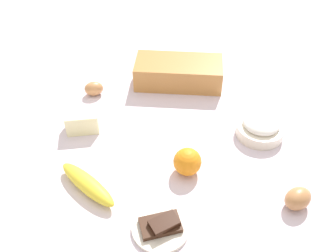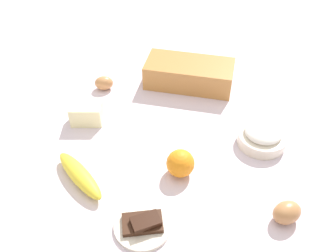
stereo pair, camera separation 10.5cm
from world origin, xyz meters
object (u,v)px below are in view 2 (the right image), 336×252
(loaf_pan, at_px, (189,73))
(butter_block, at_px, (87,113))
(orange_fruit, at_px, (180,163))
(egg_beside_bowl, at_px, (104,83))
(flour_bowl, at_px, (263,136))
(chocolate_plate, at_px, (143,225))
(banana, at_px, (80,175))
(egg_near_butter, at_px, (287,212))

(loaf_pan, relative_size, butter_block, 3.33)
(loaf_pan, bearing_deg, orange_fruit, -83.38)
(butter_block, bearing_deg, egg_beside_bowl, 80.28)
(loaf_pan, xyz_separation_m, orange_fruit, (-0.03, -0.39, -0.01))
(loaf_pan, distance_m, orange_fruit, 0.39)
(loaf_pan, distance_m, butter_block, 0.36)
(flour_bowl, distance_m, chocolate_plate, 0.41)
(loaf_pan, relative_size, banana, 1.58)
(orange_fruit, xyz_separation_m, chocolate_plate, (-0.08, -0.16, -0.03))
(loaf_pan, relative_size, flour_bowl, 2.24)
(egg_near_butter, bearing_deg, egg_beside_bowl, 134.51)
(flour_bowl, xyz_separation_m, orange_fruit, (-0.23, -0.11, 0.01))
(flour_bowl, distance_m, banana, 0.50)
(orange_fruit, bearing_deg, egg_near_butter, -29.56)
(flour_bowl, relative_size, butter_block, 1.49)
(loaf_pan, xyz_separation_m, flour_bowl, (0.19, -0.27, -0.01))
(flour_bowl, height_order, butter_block, flour_bowl)
(butter_block, xyz_separation_m, chocolate_plate, (0.19, -0.36, -0.02))
(banana, xyz_separation_m, egg_near_butter, (0.49, -0.11, 0.01))
(flour_bowl, height_order, chocolate_plate, flour_bowl)
(orange_fruit, bearing_deg, egg_beside_bowl, 124.43)
(flour_bowl, xyz_separation_m, egg_beside_bowl, (-0.47, 0.24, -0.01))
(butter_block, bearing_deg, loaf_pan, 32.14)
(loaf_pan, height_order, flour_bowl, loaf_pan)
(loaf_pan, height_order, chocolate_plate, loaf_pan)
(loaf_pan, bearing_deg, egg_near_butter, -57.05)
(banana, height_order, egg_near_butter, egg_near_butter)
(loaf_pan, xyz_separation_m, egg_near_butter, (0.21, -0.52, -0.02))
(banana, height_order, orange_fruit, orange_fruit)
(orange_fruit, bearing_deg, loaf_pan, 85.33)
(flour_bowl, distance_m, egg_near_butter, 0.25)
(banana, relative_size, egg_near_butter, 2.77)
(butter_block, distance_m, egg_near_butter, 0.61)
(flour_bowl, xyz_separation_m, butter_block, (-0.50, 0.08, 0.00))
(butter_block, xyz_separation_m, egg_beside_bowl, (0.03, 0.16, -0.01))
(banana, relative_size, butter_block, 2.11)
(loaf_pan, height_order, egg_near_butter, loaf_pan)
(butter_block, xyz_separation_m, egg_near_butter, (0.51, -0.33, -0.00))
(flour_bowl, distance_m, orange_fruit, 0.25)
(flour_bowl, bearing_deg, egg_beside_bowl, 152.65)
(loaf_pan, bearing_deg, egg_beside_bowl, -162.20)
(egg_near_butter, height_order, chocolate_plate, egg_near_butter)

